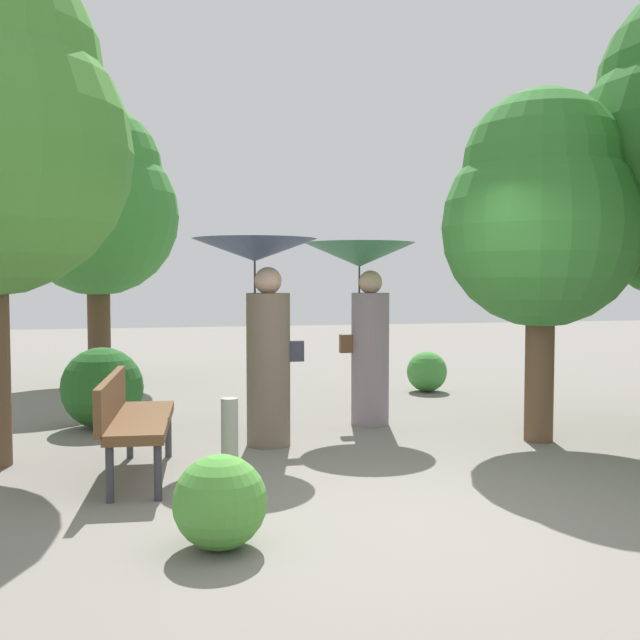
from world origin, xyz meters
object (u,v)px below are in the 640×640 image
at_px(park_bench, 131,415).
at_px(path_marker_post, 230,454).
at_px(person_left, 261,305).
at_px(tree_near_right, 542,210).
at_px(tree_mid_left, 97,201).
at_px(person_right, 364,296).

distance_m(park_bench, path_marker_post, 1.23).
bearing_deg(person_left, tree_near_right, -95.07).
relative_size(tree_mid_left, path_marker_post, 5.41).
relative_size(person_left, person_right, 1.00).
xyz_separation_m(person_left, path_marker_post, (-0.52, -1.93, -0.97)).
height_order(person_right, path_marker_post, person_right).
bearing_deg(person_right, tree_near_right, -125.24).
relative_size(park_bench, path_marker_post, 1.95).
distance_m(person_right, park_bench, 3.11).
xyz_separation_m(person_left, park_bench, (-1.21, -0.92, -0.85)).
xyz_separation_m(tree_near_right, tree_mid_left, (-4.50, 5.24, 0.50)).
bearing_deg(tree_mid_left, person_left, -69.55).
xyz_separation_m(person_right, tree_near_right, (1.46, -1.20, 0.86)).
bearing_deg(tree_near_right, person_right, 140.70).
xyz_separation_m(park_bench, tree_near_right, (3.92, 0.48, 1.78)).
bearing_deg(park_bench, tree_mid_left, 10.60).
distance_m(park_bench, tree_near_right, 4.33).
distance_m(person_right, tree_near_right, 2.08).
bearing_deg(person_left, path_marker_post, 168.98).
distance_m(person_left, tree_near_right, 2.90).
distance_m(person_left, park_bench, 1.74).
distance_m(tree_near_right, tree_mid_left, 6.93).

